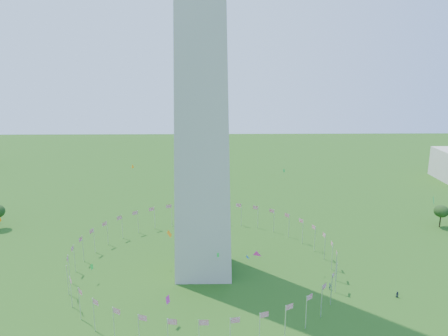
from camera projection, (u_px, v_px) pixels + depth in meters
The scene contains 2 objects.
flag_ring at pixel (204, 257), 135.36m from camera, with size 80.24×80.24×9.00m.
kites_aloft at pixel (235, 256), 106.54m from camera, with size 107.76×75.26×35.38m.
Camera 1 is at (4.13, -74.39, 64.85)m, focal length 35.00 mm.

